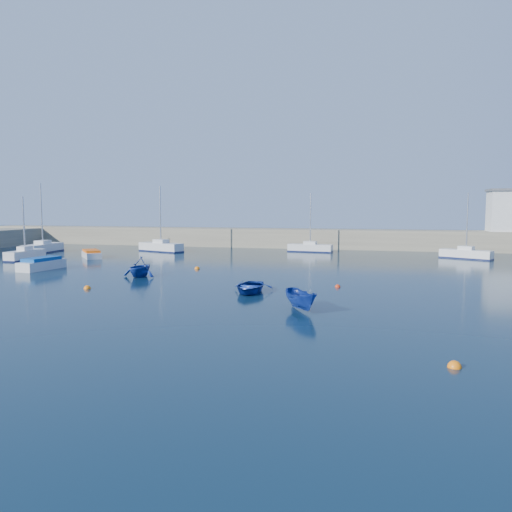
% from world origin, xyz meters
% --- Properties ---
extents(ground, '(220.00, 220.00, 0.00)m').
position_xyz_m(ground, '(0.00, 0.00, 0.00)').
color(ground, '#0C2235').
rests_on(ground, ground).
extents(back_wall, '(96.00, 4.50, 2.60)m').
position_xyz_m(back_wall, '(0.00, 46.00, 1.30)').
color(back_wall, gray).
rests_on(back_wall, ground).
extents(sailboat_3, '(1.46, 5.00, 6.77)m').
position_xyz_m(sailboat_3, '(-24.85, 22.60, 0.58)').
color(sailboat_3, silver).
rests_on(sailboat_3, ground).
extents(sailboat_4, '(2.37, 6.63, 8.55)m').
position_xyz_m(sailboat_4, '(-28.81, 30.60, 0.60)').
color(sailboat_4, silver).
rests_on(sailboat_4, ground).
extents(sailboat_5, '(6.46, 3.73, 8.28)m').
position_xyz_m(sailboat_5, '(-15.19, 35.59, 0.62)').
color(sailboat_5, silver).
rests_on(sailboat_5, ground).
extents(sailboat_6, '(5.67, 2.09, 7.35)m').
position_xyz_m(sailboat_6, '(3.26, 39.91, 0.54)').
color(sailboat_6, silver).
rests_on(sailboat_6, ground).
extents(sailboat_7, '(5.49, 3.83, 7.20)m').
position_xyz_m(sailboat_7, '(21.02, 35.82, 0.55)').
color(sailboat_7, silver).
rests_on(sailboat_7, ground).
extents(motorboat_1, '(1.99, 4.72, 1.13)m').
position_xyz_m(motorboat_1, '(-17.63, 15.93, 0.53)').
color(motorboat_1, silver).
rests_on(motorboat_1, ground).
extents(motorboat_2, '(4.10, 4.38, 0.92)m').
position_xyz_m(motorboat_2, '(-19.22, 26.30, 0.43)').
color(motorboat_2, silver).
rests_on(motorboat_2, ground).
extents(dinghy_center, '(2.88, 3.89, 0.78)m').
position_xyz_m(dinghy_center, '(3.80, 8.99, 0.39)').
color(dinghy_center, navy).
rests_on(dinghy_center, ground).
extents(dinghy_left, '(2.88, 3.28, 1.64)m').
position_xyz_m(dinghy_left, '(-6.80, 13.93, 0.82)').
color(dinghy_left, navy).
rests_on(dinghy_left, ground).
extents(dinghy_right, '(2.62, 3.18, 1.18)m').
position_xyz_m(dinghy_right, '(8.05, 4.09, 0.59)').
color(dinghy_right, navy).
rests_on(dinghy_right, ground).
extents(buoy_0, '(0.49, 0.49, 0.49)m').
position_xyz_m(buoy_0, '(-7.53, 7.61, 0.00)').
color(buoy_0, orange).
rests_on(buoy_0, ground).
extents(buoy_1, '(0.40, 0.40, 0.40)m').
position_xyz_m(buoy_1, '(9.24, 12.74, 0.00)').
color(buoy_1, red).
rests_on(buoy_1, ground).
extents(buoy_3, '(0.49, 0.49, 0.49)m').
position_xyz_m(buoy_3, '(-4.18, 19.89, 0.00)').
color(buoy_3, orange).
rests_on(buoy_3, ground).
extents(buoy_5, '(0.50, 0.50, 0.50)m').
position_xyz_m(buoy_5, '(14.91, -4.14, 0.00)').
color(buoy_5, orange).
rests_on(buoy_5, ground).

